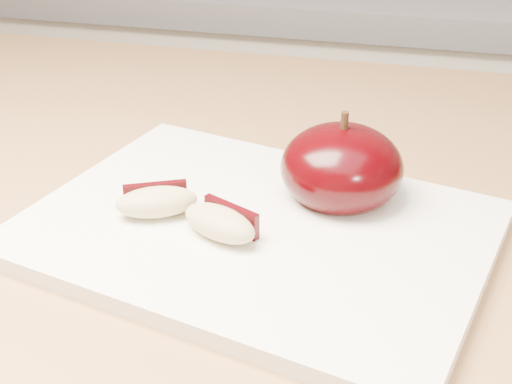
# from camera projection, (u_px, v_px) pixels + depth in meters

# --- Properties ---
(back_cabinet) EXTENTS (2.40, 0.62, 0.94)m
(back_cabinet) POSITION_uv_depth(u_px,v_px,m) (405.00, 218.00, 1.37)
(back_cabinet) COLOR silver
(back_cabinet) RESTS_ON ground
(cutting_board) EXTENTS (0.36, 0.30, 0.01)m
(cutting_board) POSITION_uv_depth(u_px,v_px,m) (256.00, 230.00, 0.51)
(cutting_board) COLOR white
(cutting_board) RESTS_ON island_counter
(apple_half) EXTENTS (0.11, 0.11, 0.08)m
(apple_half) POSITION_uv_depth(u_px,v_px,m) (342.00, 168.00, 0.53)
(apple_half) COLOR black
(apple_half) RESTS_ON cutting_board
(apple_wedge_a) EXTENTS (0.06, 0.05, 0.02)m
(apple_wedge_a) POSITION_uv_depth(u_px,v_px,m) (157.00, 201.00, 0.51)
(apple_wedge_a) COLOR tan
(apple_wedge_a) RESTS_ON cutting_board
(apple_wedge_b) EXTENTS (0.06, 0.05, 0.02)m
(apple_wedge_b) POSITION_uv_depth(u_px,v_px,m) (221.00, 222.00, 0.48)
(apple_wedge_b) COLOR tan
(apple_wedge_b) RESTS_ON cutting_board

